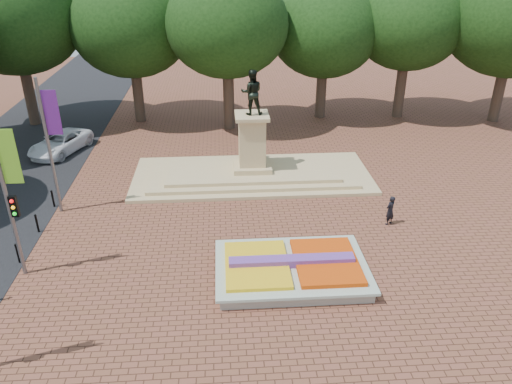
{
  "coord_description": "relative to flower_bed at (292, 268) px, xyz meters",
  "views": [
    {
      "loc": [
        -1.7,
        -19.01,
        12.48
      ],
      "look_at": [
        -0.22,
        1.58,
        2.2
      ],
      "focal_mm": 35.0,
      "sensor_mm": 36.0,
      "label": 1
    }
  ],
  "objects": [
    {
      "name": "pedestrian",
      "position": [
        5.38,
        3.96,
        0.39
      ],
      "size": [
        0.67,
        0.63,
        1.54
      ],
      "primitive_type": "imported",
      "rotation": [
        0.0,
        0.0,
        3.76
      ],
      "color": "black",
      "rests_on": "ground"
    },
    {
      "name": "flower_bed",
      "position": [
        0.0,
        0.0,
        0.0
      ],
      "size": [
        6.3,
        4.3,
        0.91
      ],
      "color": "gray",
      "rests_on": "ground"
    },
    {
      "name": "tree_row_back",
      "position": [
        1.31,
        20.0,
        6.29
      ],
      "size": [
        44.8,
        8.8,
        10.43
      ],
      "color": "#33231B",
      "rests_on": "ground"
    },
    {
      "name": "banner_poles",
      "position": [
        -11.1,
        0.69,
        3.5
      ],
      "size": [
        0.88,
        11.17,
        7.0
      ],
      "color": "slate",
      "rests_on": "ground"
    },
    {
      "name": "ground",
      "position": [
        -1.03,
        2.0,
        -0.38
      ],
      "size": [
        90.0,
        90.0,
        0.0
      ],
      "primitive_type": "plane",
      "color": "brown",
      "rests_on": "ground"
    },
    {
      "name": "van",
      "position": [
        -13.46,
        14.87,
        0.29
      ],
      "size": [
        3.84,
        5.31,
        1.34
      ],
      "primitive_type": "imported",
      "rotation": [
        0.0,
        0.0,
        -0.37
      ],
      "color": "white",
      "rests_on": "ground"
    },
    {
      "name": "bollard_row",
      "position": [
        -11.73,
        0.5,
        0.15
      ],
      "size": [
        0.12,
        13.12,
        0.98
      ],
      "color": "black",
      "rests_on": "ground"
    },
    {
      "name": "monument",
      "position": [
        -1.03,
        10.0,
        0.5
      ],
      "size": [
        14.0,
        6.0,
        6.4
      ],
      "color": "tan",
      "rests_on": "ground"
    }
  ]
}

